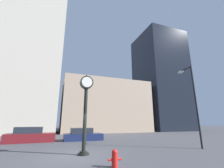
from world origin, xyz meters
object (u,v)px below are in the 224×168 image
at_px(car_maroon, 30,136).
at_px(street_clock, 86,103).
at_px(car_navy, 83,135).
at_px(fire_hydrant_near, 115,158).
at_px(street_lamp_right, 191,92).

bearing_deg(car_maroon, street_clock, -65.34).
height_order(car_navy, fire_hydrant_near, car_navy).
bearing_deg(street_lamp_right, car_maroon, 146.95).
distance_m(street_clock, fire_hydrant_near, 4.34).
distance_m(fire_hydrant_near, street_lamp_right, 9.50).
bearing_deg(street_clock, car_navy, 81.20).
distance_m(car_maroon, car_navy, 5.37).
relative_size(car_navy, fire_hydrant_near, 5.63).
relative_size(car_maroon, fire_hydrant_near, 6.21).
bearing_deg(street_lamp_right, car_navy, 132.43).
xyz_separation_m(street_clock, car_navy, (1.24, 8.02, -2.66)).
height_order(street_clock, street_lamp_right, street_lamp_right).
height_order(street_clock, car_maroon, street_clock).
height_order(fire_hydrant_near, street_lamp_right, street_lamp_right).
relative_size(car_maroon, car_navy, 1.10).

